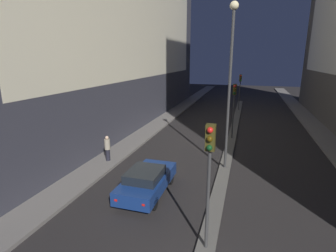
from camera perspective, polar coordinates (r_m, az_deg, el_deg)
median_strip at (r=26.16m, az=14.05°, el=-1.05°), size 0.71×37.49×0.12m
traffic_light_near at (r=9.01m, az=9.00°, el=-7.45°), size 0.32×0.42×4.70m
traffic_light_mid at (r=22.87m, az=14.20°, el=5.72°), size 0.32×0.42×4.70m
traffic_light_far at (r=36.26m, az=15.42°, el=8.77°), size 0.32×0.42×4.70m
street_lamp at (r=16.04m, az=13.49°, el=12.57°), size 0.49×0.49×9.84m
car_left_lane at (r=13.93m, az=-4.61°, el=-11.75°), size 1.92×4.42×1.45m
pedestrian_on_left_sidewalk at (r=18.11m, az=-13.04°, el=-4.61°), size 0.39×0.39×1.73m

